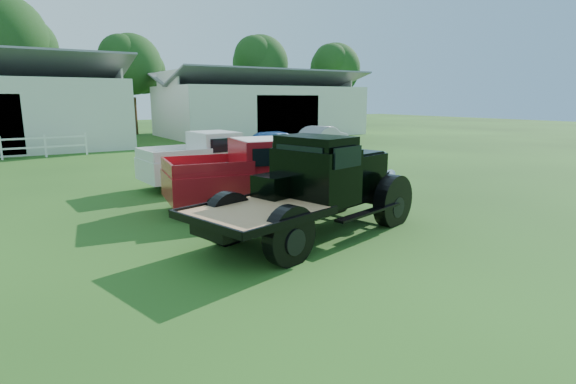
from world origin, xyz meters
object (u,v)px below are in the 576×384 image
vintage_flatbed (312,187)px  misc_car_blue (276,143)px  misc_car_grey (323,138)px  red_pickup (258,172)px  white_pickup (212,159)px

vintage_flatbed → misc_car_blue: 14.21m
vintage_flatbed → misc_car_grey: 17.72m
red_pickup → misc_car_grey: 15.10m
white_pickup → misc_car_grey: white_pickup is taller
vintage_flatbed → misc_car_blue: bearing=48.0°
red_pickup → misc_car_grey: size_ratio=1.26×
misc_car_grey → vintage_flatbed: bearing=118.0°
white_pickup → misc_car_blue: 8.41m
white_pickup → misc_car_grey: (10.38, 7.15, -0.23)m
red_pickup → vintage_flatbed: bearing=-87.3°
misc_car_blue → misc_car_grey: misc_car_blue is taller
red_pickup → white_pickup: bearing=97.1°
vintage_flatbed → misc_car_grey: (10.89, 13.97, -0.42)m
white_pickup → misc_car_blue: (6.17, 5.71, -0.21)m
vintage_flatbed → misc_car_grey: size_ratio=1.32×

